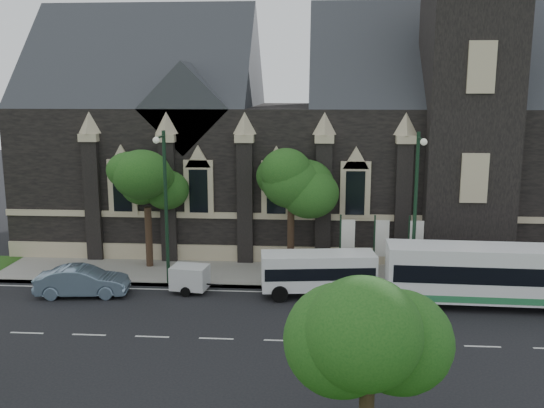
# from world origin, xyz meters

# --- Properties ---
(ground) EXTENTS (160.00, 160.00, 0.00)m
(ground) POSITION_xyz_m (0.00, 0.00, 0.00)
(ground) COLOR black
(ground) RESTS_ON ground
(sidewalk) EXTENTS (80.00, 5.00, 0.15)m
(sidewalk) POSITION_xyz_m (0.00, 9.50, 0.07)
(sidewalk) COLOR gray
(sidewalk) RESTS_ON ground
(museum) EXTENTS (40.00, 17.70, 29.90)m
(museum) POSITION_xyz_m (5.12, 18.78, 8.17)
(museum) COLOR black
(museum) RESTS_ON ground
(tree_park_east) EXTENTS (3.40, 3.40, 6.28)m
(tree_park_east) POSITION_xyz_m (6.18, -9.32, 4.62)
(tree_park_east) COLOR black
(tree_park_east) RESTS_ON ground
(tree_walk_right) EXTENTS (4.08, 4.08, 7.80)m
(tree_walk_right) POSITION_xyz_m (3.21, 10.71, 5.82)
(tree_walk_right) COLOR black
(tree_walk_right) RESTS_ON ground
(tree_walk_left) EXTENTS (3.91, 3.91, 7.64)m
(tree_walk_left) POSITION_xyz_m (-5.80, 10.70, 5.73)
(tree_walk_left) COLOR black
(tree_walk_left) RESTS_ON ground
(street_lamp_near) EXTENTS (0.36, 1.88, 9.00)m
(street_lamp_near) POSITION_xyz_m (10.00, 7.09, 5.11)
(street_lamp_near) COLOR #15301E
(street_lamp_near) RESTS_ON ground
(street_lamp_mid) EXTENTS (0.36, 1.88, 9.00)m
(street_lamp_mid) POSITION_xyz_m (-4.00, 7.09, 5.11)
(street_lamp_mid) COLOR #15301E
(street_lamp_mid) RESTS_ON ground
(banner_flag_left) EXTENTS (0.90, 0.10, 4.00)m
(banner_flag_left) POSITION_xyz_m (6.29, 9.00, 2.38)
(banner_flag_left) COLOR #15301E
(banner_flag_left) RESTS_ON ground
(banner_flag_center) EXTENTS (0.90, 0.10, 4.00)m
(banner_flag_center) POSITION_xyz_m (8.29, 9.00, 2.38)
(banner_flag_center) COLOR #15301E
(banner_flag_center) RESTS_ON ground
(banner_flag_right) EXTENTS (0.90, 0.10, 4.00)m
(banner_flag_right) POSITION_xyz_m (10.29, 9.00, 2.38)
(banner_flag_right) COLOR #15301E
(banner_flag_right) RESTS_ON ground
(tour_coach) EXTENTS (11.26, 2.91, 3.26)m
(tour_coach) POSITION_xyz_m (13.92, 5.05, 1.78)
(tour_coach) COLOR white
(tour_coach) RESTS_ON ground
(shuttle_bus) EXTENTS (6.43, 2.91, 2.41)m
(shuttle_bus) POSITION_xyz_m (4.72, 6.20, 1.40)
(shuttle_bus) COLOR white
(shuttle_bus) RESTS_ON ground
(box_trailer) EXTENTS (2.94, 1.74, 1.53)m
(box_trailer) POSITION_xyz_m (-2.49, 6.16, 0.87)
(box_trailer) COLOR silver
(box_trailer) RESTS_ON ground
(sedan) EXTENTS (5.17, 2.29, 1.65)m
(sedan) POSITION_xyz_m (-8.31, 5.20, 0.82)
(sedan) COLOR slate
(sedan) RESTS_ON ground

